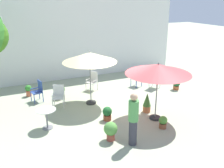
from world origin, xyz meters
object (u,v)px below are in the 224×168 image
Objects in this scene: potted_plant_1 at (111,130)px; potted_plant_2 at (176,84)px; patio_chair_0 at (93,80)px; patio_chair_4 at (138,76)px; patio_umbrella_1 at (158,69)px; potted_plant_5 at (147,103)px; patio_umbrella_0 at (90,58)px; cafe_table_0 at (46,115)px; potted_plant_0 at (60,91)px; standing_person at (133,119)px; patio_chair_1 at (154,79)px; potted_plant_4 at (28,90)px; potted_plant_3 at (163,122)px; potted_plant_6 at (107,113)px; patio_chair_2 at (38,90)px; patio_chair_3 at (58,95)px.

potted_plant_1 is 1.17× the size of potted_plant_2.
patio_chair_4 is at bearing -10.64° from patio_chair_0.
patio_umbrella_1 is 2.93× the size of potted_plant_5.
patio_umbrella_0 reaches higher than patio_umbrella_1.
cafe_table_0 is 1.14× the size of potted_plant_1.
potted_plant_0 is at bearing -167.26° from patio_chair_0.
patio_chair_4 is 5.50m from standing_person.
potted_plant_4 is at bearing 165.22° from patio_chair_1.
patio_chair_4 reaches higher than cafe_table_0.
patio_chair_4 reaches higher than potted_plant_5.
patio_umbrella_1 is 5.15× the size of potted_plant_3.
standing_person is (-0.51, -5.12, 0.37)m from patio_chair_0.
patio_umbrella_0 is 3.53m from potted_plant_1.
standing_person is (2.30, -2.15, 0.40)m from cafe_table_0.
patio_chair_1 reaches higher than potted_plant_5.
potted_plant_3 is 0.85× the size of potted_plant_4.
patio_umbrella_1 is at bearing -20.97° from potted_plant_6.
potted_plant_5 reaches higher than potted_plant_2.
potted_plant_2 is at bearing 37.40° from standing_person.
patio_chair_2 is 1.75× the size of potted_plant_4.
standing_person reaches higher than patio_chair_2.
patio_chair_2 reaches higher than patio_chair_0.
patio_chair_0 reaches higher than patio_chair_1.
patio_chair_4 reaches higher than potted_plant_2.
potted_plant_0 reaches higher than potted_plant_6.
patio_chair_2 is 5.28m from standing_person.
patio_chair_4 is at bearing 20.19° from patio_umbrella_0.
potted_plant_4 is 0.67× the size of potted_plant_5.
patio_umbrella_1 is 2.29m from standing_person.
patio_chair_2 reaches higher than potted_plant_0.
potted_plant_0 is (0.98, -0.06, -0.19)m from patio_chair_2.
potted_plant_2 is 7.34m from potted_plant_4.
patio_chair_3 reaches higher than potted_plant_1.
patio_chair_2 is 4.59m from potted_plant_1.
potted_plant_4 is (-4.05, 5.16, 0.05)m from potted_plant_3.
patio_chair_4 is at bearing -9.73° from potted_plant_4.
patio_umbrella_0 is 2.99m from patio_umbrella_1.
potted_plant_0 is (0.26, 0.84, -0.17)m from patio_chair_3.
patio_umbrella_0 reaches higher than patio_chair_3.
potted_plant_0 is at bearing 128.89° from patio_umbrella_1.
potted_plant_5 is (2.21, 1.30, 0.04)m from potted_plant_1.
patio_chair_0 is at bearing 109.18° from potted_plant_5.
cafe_table_0 is at bearing 136.93° from standing_person.
cafe_table_0 is at bearing -147.06° from patio_umbrella_0.
potted_plant_0 is at bearing 133.27° from patio_umbrella_0.
potted_plant_2 is 1.01× the size of potted_plant_4.
potted_plant_3 is (-1.40, -4.23, -0.29)m from patio_chair_4.
patio_chair_1 is 0.89m from patio_chair_4.
potted_plant_4 is (-0.35, 0.83, -0.25)m from patio_chair_2.
potted_plant_2 is at bearing -23.82° from patio_chair_0.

